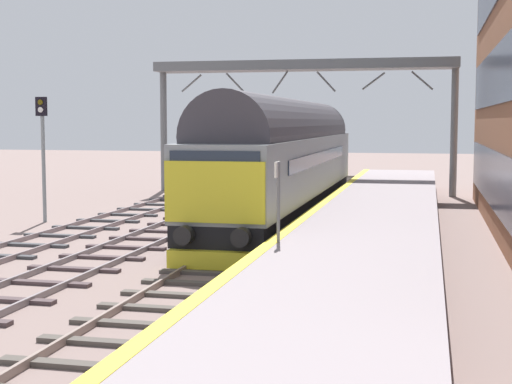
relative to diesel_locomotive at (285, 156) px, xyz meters
name	(u,v)px	position (x,y,z in m)	size (l,w,h in m)	color
ground_plane	(253,244)	(0.00, -5.46, -2.49)	(140.00, 140.00, 0.00)	#7B6761
track_main	(253,242)	(0.00, -5.46, -2.43)	(2.50, 60.00, 0.15)	gray
track_adjacent_west	(147,239)	(-3.51, -5.46, -2.43)	(2.50, 60.00, 0.15)	slate
track_adjacent_far_west	(60,235)	(-6.56, -5.46, -2.43)	(2.50, 60.00, 0.15)	gray
station_platform	(369,232)	(3.60, -5.46, -1.99)	(4.00, 44.00, 1.01)	gray
diesel_locomotive	(285,156)	(0.00, 0.00, 0.00)	(2.74, 19.96, 4.68)	black
signal_post_near	(43,145)	(-8.88, -2.17, 0.44)	(0.44, 0.22, 4.73)	gray
platform_number_sign	(278,189)	(1.89, -10.99, -0.24)	(0.10, 0.44, 1.87)	slate
overhead_footbridge	(303,72)	(-1.23, 11.43, 3.90)	(15.86, 2.00, 6.97)	slate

